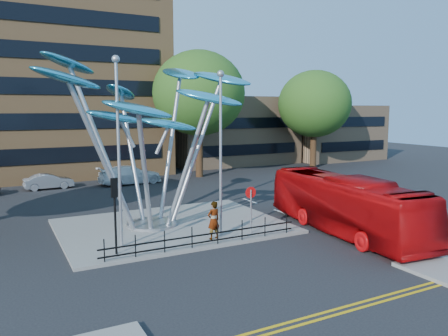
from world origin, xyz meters
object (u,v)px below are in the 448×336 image
traffic_light_island (115,200)px  pedestrian (214,220)px  tree_right (199,93)px  parked_car_mid (49,181)px  street_lamp_left (118,136)px  no_entry_sign_island (251,202)px  red_bus (345,204)px  tree_far (314,104)px  street_lamp_right (221,139)px  leaf_sculpture (147,103)px  parked_car_right (130,175)px

traffic_light_island → pedestrian: bearing=0.0°
tree_right → parked_car_mid: bearing=-179.2°
parked_car_mid → street_lamp_left: bearing=-179.2°
tree_right → no_entry_sign_island: 21.31m
traffic_light_island → red_bus: size_ratio=0.31×
tree_far → street_lamp_right: tree_far is taller
traffic_light_island → pedestrian: (4.85, 0.00, -1.51)m
traffic_light_island → no_entry_sign_island: traffic_light_island is taller
street_lamp_right → traffic_light_island: 6.05m
traffic_light_island → street_lamp_right: bearing=5.2°
pedestrian → leaf_sculpture: bearing=-75.3°
tree_right → tree_far: tree_right is taller
red_bus → tree_right: bearing=92.5°
street_lamp_left → parked_car_right: 18.97m
street_lamp_left → pedestrian: 6.16m
tree_right → red_bus: 22.28m
tree_right → parked_car_mid: (-13.76, -0.19, -7.40)m
no_entry_sign_island → tree_right: bearing=72.9°
traffic_light_island → parked_car_mid: 19.43m
street_lamp_right → pedestrian: street_lamp_right is taller
street_lamp_right → tree_far: bearing=41.5°
pedestrian → parked_car_right: 18.64m
tree_far → parked_car_right: size_ratio=1.95×
tree_far → leaf_sculpture: bearing=-147.5°
street_lamp_right → red_bus: size_ratio=0.75×
red_bus → parked_car_mid: (-12.50, 21.08, -0.90)m
street_lamp_left → red_bus: 12.19m
leaf_sculpture → parked_car_mid: leaf_sculpture is taller
no_entry_sign_island → parked_car_mid: (-7.76, 19.29, -1.18)m
leaf_sculpture → parked_car_right: (2.97, 14.43, -6.07)m
street_lamp_left → no_entry_sign_island: bearing=-8.6°
street_lamp_left → no_entry_sign_island: 7.47m
street_lamp_right → leaf_sculpture: bearing=124.9°
tree_right → tree_far: bearing=0.0°
parked_car_mid → pedestrian: bearing=-166.9°
tree_far → street_lamp_left: 32.37m
street_lamp_left → no_entry_sign_island: street_lamp_left is taller
tree_far → traffic_light_island: 33.61m
tree_far → pedestrian: bearing=-138.6°
tree_right → leaf_sculpture: 18.37m
tree_right → traffic_light_island: 24.06m
leaf_sculpture → traffic_light_island: leaf_sculpture is taller
street_lamp_right → no_entry_sign_island: street_lamp_right is taller
leaf_sculpture → tree_right: bearing=56.7°
leaf_sculpture → street_lamp_right: 4.83m
tree_right → red_bus: size_ratio=1.10×
leaf_sculpture → pedestrian: bearing=-65.4°
pedestrian → parked_car_right: (1.06, 18.61, -0.30)m
tree_right → pedestrian: 22.24m
tree_right → parked_car_right: tree_right is taller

